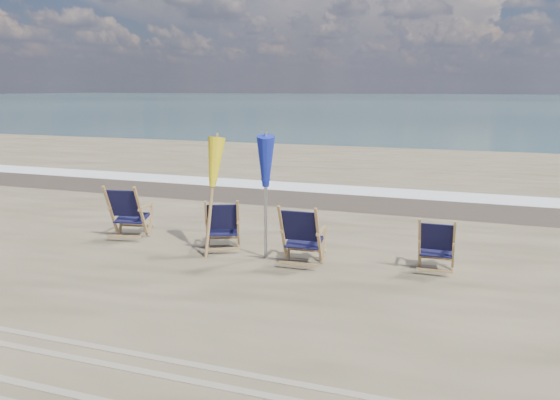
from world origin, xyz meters
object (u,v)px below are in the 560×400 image
(beach_chair_1, at_px, (238,225))
(beach_chair_2, at_px, (318,238))
(beach_chair_0, at_px, (141,213))
(umbrella_blue, at_px, (265,166))
(umbrella_yellow, at_px, (210,168))
(beach_chair_3, at_px, (454,247))

(beach_chair_1, distance_m, beach_chair_2, 1.66)
(beach_chair_0, distance_m, umbrella_blue, 2.92)
(beach_chair_1, bearing_deg, umbrella_yellow, 18.68)
(beach_chair_3, relative_size, umbrella_yellow, 0.45)
(beach_chair_0, relative_size, beach_chair_2, 1.03)
(beach_chair_0, bearing_deg, umbrella_blue, 162.51)
(beach_chair_3, distance_m, umbrella_yellow, 4.18)
(beach_chair_0, xyz_separation_m, beach_chair_1, (2.05, -0.06, -0.06))
(beach_chair_3, bearing_deg, umbrella_blue, 4.10)
(beach_chair_2, xyz_separation_m, umbrella_yellow, (-1.96, 0.13, 1.01))
(beach_chair_3, height_order, umbrella_blue, umbrella_blue)
(beach_chair_2, relative_size, umbrella_blue, 0.50)
(beach_chair_2, bearing_deg, beach_chair_0, -10.24)
(beach_chair_1, bearing_deg, beach_chair_3, 156.50)
(beach_chair_0, xyz_separation_m, umbrella_blue, (2.69, -0.35, 1.08))
(beach_chair_3, bearing_deg, beach_chair_1, -1.24)
(beach_chair_3, height_order, umbrella_yellow, umbrella_yellow)
(beach_chair_3, xyz_separation_m, umbrella_blue, (-3.03, -0.25, 1.17))
(umbrella_yellow, distance_m, umbrella_blue, 1.01)
(beach_chair_1, xyz_separation_m, beach_chair_2, (1.60, -0.45, 0.04))
(beach_chair_2, relative_size, beach_chair_3, 1.16)
(beach_chair_2, bearing_deg, umbrella_yellow, -6.02)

